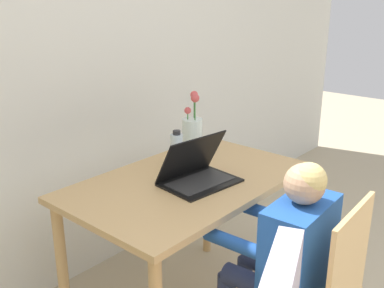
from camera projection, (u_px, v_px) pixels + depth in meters
The scene contains 6 objects.
wall_back at pixel (40, 63), 2.21m from camera, with size 6.40×0.05×2.50m.
dining_table at pixel (188, 198), 2.14m from camera, with size 1.14×0.71×0.75m.
person_seated at pixel (286, 250), 1.76m from camera, with size 0.37×0.44×1.00m.
laptop at pixel (196, 172), 2.05m from camera, with size 0.36×0.28×0.22m.
flower_vase at pixel (192, 134), 2.39m from camera, with size 0.11×0.11×0.34m.
water_bottle at pixel (177, 152), 2.18m from camera, with size 0.06×0.06×0.20m.
Camera 1 is at (-1.19, 0.21, 1.57)m, focal length 42.00 mm.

